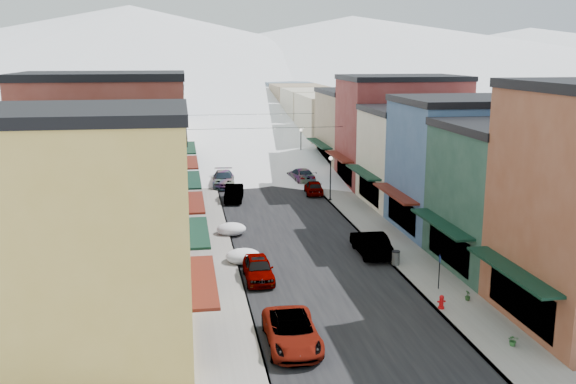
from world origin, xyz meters
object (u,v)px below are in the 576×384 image
object	(u,v)px
fire_hydrant	(441,302)
streetlamp_near	(330,173)
car_white_suv	(292,331)
car_green_sedan	(371,243)
trash_can	(396,258)
car_dark_hatch	(234,193)
car_silver_sedan	(258,269)

from	to	relation	value
fire_hydrant	streetlamp_near	size ratio (longest dim) A/B	0.18
car_white_suv	car_green_sedan	size ratio (longest dim) A/B	1.05
fire_hydrant	trash_can	xyz separation A→B (m)	(-0.07, 7.49, 0.12)
car_dark_hatch	streetlamp_near	world-z (taller)	streetlamp_near
car_green_sedan	fire_hydrant	xyz separation A→B (m)	(0.97, -10.27, -0.34)
fire_hydrant	car_silver_sedan	bearing A→B (deg)	145.16
car_white_suv	car_green_sedan	distance (m)	15.28
car_silver_sedan	trash_can	xyz separation A→B (m)	(9.22, 1.02, -0.12)
fire_hydrant	streetlamp_near	xyz separation A→B (m)	(-0.07, 26.61, 2.27)
car_dark_hatch	car_green_sedan	distance (m)	19.76
car_white_suv	car_silver_sedan	size ratio (longest dim) A/B	1.23
car_white_suv	streetlamp_near	distance (m)	30.81
car_white_suv	car_dark_hatch	distance (m)	31.18
car_dark_hatch	streetlamp_near	size ratio (longest dim) A/B	1.11
car_white_suv	fire_hydrant	distance (m)	9.23
car_white_suv	car_dark_hatch	bearing A→B (deg)	91.53
fire_hydrant	car_white_suv	bearing A→B (deg)	-161.86
car_white_suv	car_green_sedan	bearing A→B (deg)	60.35
streetlamp_near	car_green_sedan	bearing A→B (deg)	-93.15
car_dark_hatch	car_green_sedan	bearing A→B (deg)	-57.95
car_dark_hatch	fire_hydrant	distance (m)	29.71
trash_can	fire_hydrant	bearing A→B (deg)	-89.44
car_green_sedan	streetlamp_near	distance (m)	16.49
car_silver_sedan	fire_hydrant	world-z (taller)	car_silver_sedan
car_dark_hatch	car_white_suv	bearing A→B (deg)	-81.54
car_green_sedan	fire_hydrant	bearing A→B (deg)	96.25
car_silver_sedan	car_dark_hatch	bearing A→B (deg)	89.76
trash_can	streetlamp_near	xyz separation A→B (m)	(-0.00, 19.12, 2.15)
car_silver_sedan	car_green_sedan	bearing A→B (deg)	24.98
car_white_suv	streetlamp_near	world-z (taller)	streetlamp_near
car_silver_sedan	fire_hydrant	distance (m)	11.32
car_silver_sedan	car_dark_hatch	world-z (taller)	car_dark_hatch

